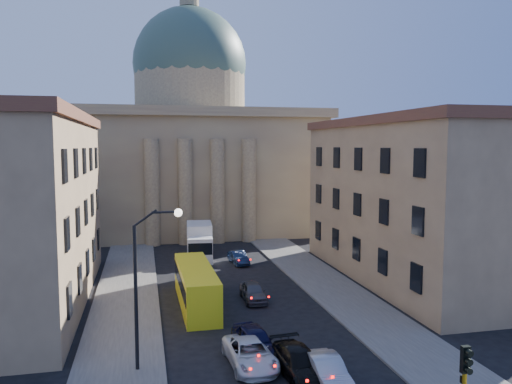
% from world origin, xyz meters
% --- Properties ---
extents(sidewalk_left, '(5.00, 60.00, 0.15)m').
position_xyz_m(sidewalk_left, '(-8.50, 18.00, 0.07)').
color(sidewalk_left, '#52504B').
rests_on(sidewalk_left, ground).
extents(sidewalk_right, '(5.00, 60.00, 0.15)m').
position_xyz_m(sidewalk_right, '(8.50, 18.00, 0.07)').
color(sidewalk_right, '#52504B').
rests_on(sidewalk_right, ground).
extents(church, '(68.02, 28.76, 36.60)m').
position_xyz_m(church, '(0.00, 55.47, 11.88)').
color(church, '#7A624B').
rests_on(church, ground).
extents(building_left, '(11.60, 26.60, 14.70)m').
position_xyz_m(building_left, '(-17.00, 22.00, 7.42)').
color(building_left, tan).
rests_on(building_left, ground).
extents(building_right, '(11.60, 26.60, 14.70)m').
position_xyz_m(building_right, '(17.00, 22.00, 7.42)').
color(building_right, tan).
rests_on(building_right, ground).
extents(street_lamp, '(2.62, 0.44, 8.83)m').
position_xyz_m(street_lamp, '(-6.97, 8.00, 5.29)').
color(street_lamp, black).
rests_on(street_lamp, ground).
extents(car_left_near, '(2.38, 4.81, 1.58)m').
position_xyz_m(car_left_near, '(-0.82, 8.89, 0.79)').
color(car_left_near, black).
rests_on(car_left_near, ground).
extents(car_right_near, '(1.56, 4.37, 1.43)m').
position_xyz_m(car_right_near, '(1.95, 4.34, 0.72)').
color(car_right_near, '#9B9FA2').
rests_on(car_right_near, ground).
extents(car_left_mid, '(2.61, 5.17, 1.40)m').
position_xyz_m(car_left_mid, '(-1.42, 7.34, 0.70)').
color(car_left_mid, silver).
rests_on(car_left_mid, ground).
extents(car_right_mid, '(2.43, 5.15, 1.45)m').
position_xyz_m(car_right_mid, '(0.89, 5.54, 0.73)').
color(car_right_mid, black).
rests_on(car_right_mid, ground).
extents(car_right_far, '(1.74, 4.23, 1.44)m').
position_xyz_m(car_right_far, '(1.26, 18.72, 0.72)').
color(car_right_far, '#48484D').
rests_on(car_right_far, ground).
extents(car_right_distant, '(1.73, 4.07, 1.31)m').
position_xyz_m(car_right_distant, '(2.41, 31.01, 0.65)').
color(car_right_distant, '#0D1932').
rests_on(car_right_distant, ground).
extents(city_bus, '(2.56, 10.63, 2.99)m').
position_xyz_m(city_bus, '(-3.24, 18.50, 1.61)').
color(city_bus, yellow).
rests_on(city_bus, ground).
extents(box_truck, '(3.18, 6.88, 3.67)m').
position_xyz_m(box_truck, '(-1.19, 34.67, 1.74)').
color(box_truck, silver).
rests_on(box_truck, ground).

